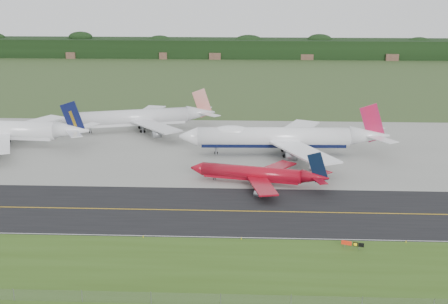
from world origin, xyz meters
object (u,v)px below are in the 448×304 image
jet_navy_gold (2,130)px  jet_star_tail (141,118)px  taxiway_sign (353,244)px  jet_ba_747 (281,137)px  jet_red_737 (259,174)px

jet_navy_gold → jet_star_tail: size_ratio=1.11×
jet_navy_gold → taxiway_sign: 127.58m
taxiway_sign → jet_star_tail: bearing=122.2°
taxiway_sign → jet_ba_747: bearing=99.9°
jet_ba_747 → jet_navy_gold: bearing=175.7°
jet_ba_747 → jet_star_tail: bearing=149.9°
jet_ba_747 → jet_star_tail: (-48.94, 28.33, -0.78)m
jet_red_737 → jet_star_tail: size_ratio=0.70×
jet_navy_gold → taxiway_sign: (102.97, -75.22, -4.00)m
jet_red_737 → jet_navy_gold: bearing=157.2°
jet_red_737 → jet_star_tail: 70.58m
jet_navy_gold → taxiway_sign: size_ratio=13.44×
jet_red_737 → jet_star_tail: bearing=126.4°
jet_red_737 → jet_star_tail: jet_star_tail is taller
jet_ba_747 → taxiway_sign: 69.60m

